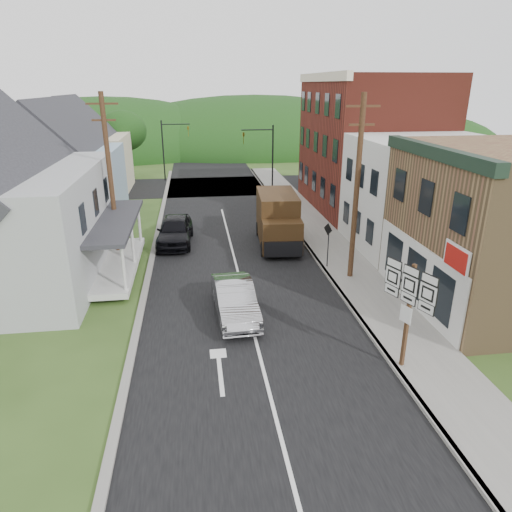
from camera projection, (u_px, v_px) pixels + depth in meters
name	position (u px, v px, depth m)	size (l,w,h in m)	color
ground	(250.00, 318.00, 19.41)	(120.00, 120.00, 0.00)	#2D4719
road	(230.00, 242.00, 28.67)	(9.00, 90.00, 0.02)	black
cross_road	(216.00, 186.00, 44.43)	(60.00, 9.00, 0.02)	black
sidewalk_right	(330.00, 247.00, 27.55)	(2.80, 55.00, 0.15)	slate
curb_right	(308.00, 248.00, 27.37)	(0.20, 55.00, 0.15)	slate
curb_left	(152.00, 256.00, 26.21)	(0.30, 55.00, 0.12)	slate
storefront_tan	(510.00, 229.00, 19.61)	(8.00, 8.00, 7.00)	brown
storefront_white	(425.00, 195.00, 26.65)	(8.00, 7.00, 6.50)	silver
storefront_red	(369.00, 145.00, 34.83)	(8.00, 12.00, 10.00)	maroon
house_blue	(67.00, 169.00, 32.46)	(7.14, 8.16, 7.28)	#7C91AA
house_cream	(86.00, 151.00, 40.73)	(7.14, 8.16, 7.28)	beige
utility_pole_right	(357.00, 189.00, 21.72)	(1.60, 0.26, 9.00)	#472D19
utility_pole_left	(110.00, 177.00, 24.35)	(1.60, 0.26, 9.00)	#472D19
traffic_signal_right	(265.00, 151.00, 40.41)	(2.87, 0.20, 6.00)	black
traffic_signal_left	(170.00, 143.00, 45.80)	(2.87, 0.20, 6.00)	black
tree_left_d	(123.00, 131.00, 46.19)	(4.80, 4.80, 6.94)	#382616
forested_ridge	(206.00, 149.00, 70.38)	(90.00, 30.00, 16.00)	#173610
silver_sedan	(235.00, 300.00, 19.30)	(1.60, 4.58, 1.51)	#ABAAAF
dark_sedan	(175.00, 230.00, 28.13)	(2.03, 5.06, 1.72)	black
delivery_van	(278.00, 220.00, 27.68)	(2.67, 5.77, 3.15)	#321F0E
route_sign_cluster	(409.00, 302.00, 15.03)	(0.83, 2.04, 3.77)	#472D19
warning_sign	(328.00, 239.00, 23.97)	(0.27, 0.62, 2.42)	black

